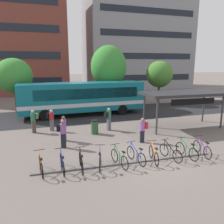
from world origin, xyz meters
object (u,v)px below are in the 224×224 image
Objects in this scene: city_bus at (82,97)px; trash_bin at (95,127)px; parked_bicycle_purple_3 at (100,160)px; street_tree_2 at (14,76)px; parked_bicycle_purple_9 at (202,149)px; transit_shelter at (184,94)px; commuter_black_pack_1 at (63,132)px; parked_bicycle_orange_6 at (154,155)px; parked_bicycle_black_2 at (81,162)px; commuter_olive_pack_2 at (34,120)px; commuter_black_pack_4 at (51,119)px; parked_bicycle_blue_1 at (62,164)px; parked_bicycle_blue_5 at (136,155)px; commuter_black_pack_3 at (64,127)px; parked_bicycle_black_7 at (171,153)px; parked_bicycle_orange_0 at (41,166)px; parked_bicycle_green_8 at (187,151)px; commuter_black_pack_5 at (108,117)px; parked_bicycle_green_4 at (119,159)px; commuter_red_pack_0 at (143,128)px; street_tree_1 at (109,67)px; street_tree_0 at (159,74)px.

trash_bin is at bearing 86.18° from city_bus.
parked_bicycle_purple_3 is 15.88m from street_tree_2.
transit_shelter reaches higher than parked_bicycle_purple_9.
commuter_black_pack_1 reaches higher than parked_bicycle_purple_9.
street_tree_2 is (-7.86, 14.89, 3.40)m from parked_bicycle_orange_6.
city_bus is at bearing -6.54° from parked_bicycle_black_2.
commuter_olive_pack_2 is 1.24m from commuter_black_pack_4.
parked_bicycle_blue_1 and parked_bicycle_blue_5 have the same top height.
commuter_olive_pack_2 is at bearing 65.74° from commuter_black_pack_3.
parked_bicycle_orange_6 and parked_bicycle_black_7 have the same top height.
parked_bicycle_orange_6 is at bearing 94.34° from parked_bicycle_purple_9.
parked_bicycle_orange_0 and parked_bicycle_green_8 have the same top height.
city_bus is 7.02× the size of parked_bicycle_orange_0.
parked_bicycle_green_8 is 7.72m from commuter_black_pack_3.
commuter_olive_pack_2 is 5.50m from commuter_black_pack_5.
commuter_black_pack_1 is at bearing 25.86° from parked_bicycle_green_4.
city_bus is 7.25m from street_tree_2.
city_bus is at bearing 87.53° from trash_bin.
parked_bicycle_purple_3 and parked_bicycle_blue_5 have the same top height.
parked_bicycle_orange_0 and parked_bicycle_green_4 have the same top height.
parked_bicycle_green_4 is 0.26× the size of transit_shelter.
commuter_black_pack_1 is (-3.38, 3.26, 0.62)m from parked_bicycle_blue_5.
parked_bicycle_blue_5 is at bearing -115.96° from commuter_black_pack_3.
parked_bicycle_black_7 is 1.95m from parked_bicycle_purple_9.
parked_bicycle_orange_0 is at bearing 74.55° from parked_bicycle_green_4.
parked_bicycle_black_7 is (5.61, -0.36, 0.00)m from parked_bicycle_blue_1.
commuter_black_pack_4 is at bearing 30.31° from parked_bicycle_purple_3.
city_bus reaches higher than commuter_red_pack_0.
commuter_olive_pack_2 is at bearing 139.41° from commuter_black_pack_1.
trash_bin is at bearing -15.77° from parked_bicycle_black_2.
parked_bicycle_blue_5 and parked_bicycle_green_8 have the same top height.
commuter_black_pack_4 is at bearing 42.87° from commuter_black_pack_3.
parked_bicycle_black_2 is 1.03× the size of parked_bicycle_purple_3.
parked_bicycle_green_8 is 0.24× the size of street_tree_1.
transit_shelter is at bearing -142.21° from commuter_red_pack_0.
transit_shelter is at bearing -36.92° from street_tree_2.
parked_bicycle_black_7 is 15.65m from street_tree_1.
city_bus is 7.03× the size of parked_bicycle_purple_9.
commuter_black_pack_4 is (-3.86, 7.11, 0.56)m from parked_bicycle_blue_5.
commuter_black_pack_4 is (-5.48, 4.43, 0.02)m from commuter_red_pack_0.
commuter_black_pack_4 is 1.60× the size of trash_bin.
street_tree_0 is 0.96× the size of street_tree_2.
commuter_black_pack_1 reaches higher than commuter_olive_pack_2.
parked_bicycle_purple_9 is 0.31× the size of street_tree_2.
parked_bicycle_black_2 is at bearing 104.69° from parked_bicycle_purple_3.
commuter_black_pack_3 is at bearing -24.22° from parked_bicycle_orange_0.
commuter_black_pack_4 is at bearing 0.30° from parked_bicycle_blue_1.
parked_bicycle_purple_9 is at bearing -110.74° from street_tree_0.
commuter_black_pack_4 is 0.23× the size of street_tree_1.
parked_bicycle_black_2 is at bearing -55.58° from commuter_black_pack_1.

